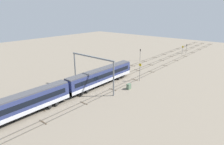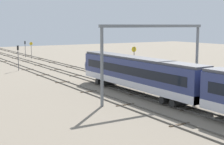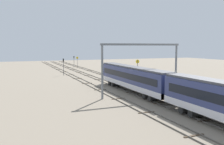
{
  "view_description": "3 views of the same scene",
  "coord_description": "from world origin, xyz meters",
  "views": [
    {
      "loc": [
        -43.45,
        -36.56,
        20.94
      ],
      "look_at": [
        0.33,
        0.18,
        2.57
      ],
      "focal_mm": 31.39,
      "sensor_mm": 36.0,
      "label": 1
    },
    {
      "loc": [
        -40.65,
        25.84,
        9.18
      ],
      "look_at": [
        2.3,
        -0.41,
        2.04
      ],
      "focal_mm": 53.96,
      "sensor_mm": 36.0,
      "label": 2
    },
    {
      "loc": [
        -45.42,
        20.99,
        8.77
      ],
      "look_at": [
        4.46,
        0.34,
        2.88
      ],
      "focal_mm": 38.9,
      "sensor_mm": 36.0,
      "label": 3
    }
  ],
  "objects": [
    {
      "name": "track_with_train",
      "position": [
        0.0,
        0.0,
        0.07
      ],
      "size": [
        191.21,
        2.4,
        0.16
      ],
      "color": "#59544C",
      "rests_on": "ground"
    },
    {
      "name": "overhead_gantry",
      "position": [
        -8.15,
        -0.07,
        6.66
      ],
      "size": [
        0.4,
        15.34,
        9.22
      ],
      "color": "slate",
      "rests_on": "ground"
    },
    {
      "name": "speed_sign_near_foreground",
      "position": [
        5.38,
        -6.62,
        3.6
      ],
      "size": [
        0.14,
        0.92,
        5.59
      ],
      "color": "#4C4C51",
      "rests_on": "ground"
    },
    {
      "name": "speed_sign_mid_trackside",
      "position": [
        48.81,
        -3.07,
        2.96
      ],
      "size": [
        0.14,
        0.88,
        4.57
      ],
      "color": "#4C4C51",
      "rests_on": "ground"
    },
    {
      "name": "relay_cabinet",
      "position": [
        -2.03,
        -7.85,
        0.77
      ],
      "size": [
        1.26,
        0.8,
        1.54
      ],
      "color": "#597259",
      "rests_on": "ground"
    },
    {
      "name": "track_middle",
      "position": [
        0.0,
        4.8,
        0.07
      ],
      "size": [
        191.21,
        2.4,
        0.16
      ],
      "color": "#59544C",
      "rests_on": "ground"
    },
    {
      "name": "track_near_foreground",
      "position": [
        0.0,
        -4.8,
        0.07
      ],
      "size": [
        191.21,
        2.4,
        0.16
      ],
      "color": "#59544C",
      "rests_on": "ground"
    },
    {
      "name": "ground_plane",
      "position": [
        0.0,
        0.0,
        0.0
      ],
      "size": [
        207.21,
        207.21,
        0.0
      ],
      "primitive_type": "plane",
      "color": "gray"
    },
    {
      "name": "signal_light_trackside_departure",
      "position": [
        54.22,
        -3.04,
        3.03
      ],
      "size": [
        0.31,
        0.32,
        4.63
      ],
      "color": "#4C4C51",
      "rests_on": "ground"
    },
    {
      "name": "signal_light_trackside_approach",
      "position": [
        26.9,
        6.78,
        3.29
      ],
      "size": [
        0.31,
        0.32,
        5.07
      ],
      "color": "#4C4C51",
      "rests_on": "ground"
    }
  ]
}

